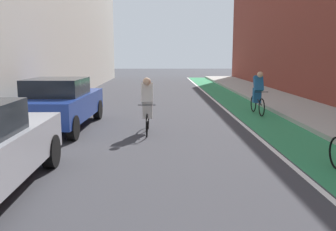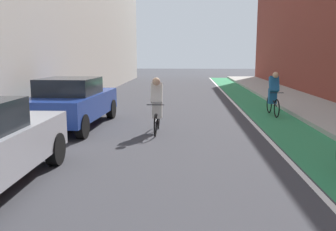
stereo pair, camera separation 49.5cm
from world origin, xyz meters
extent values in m
plane|color=#38383D|center=(0.00, 16.29, 0.00)|extent=(89.29, 89.29, 0.00)
cube|color=#2D8451|center=(3.43, 18.29, 0.00)|extent=(1.60, 40.58, 0.00)
cube|color=white|center=(2.53, 18.29, 0.00)|extent=(0.12, 40.58, 0.00)
cube|color=#A8A59E|center=(5.56, 18.29, 0.07)|extent=(2.64, 40.58, 0.14)
cylinder|color=black|center=(-2.31, 10.41, 0.33)|extent=(0.23, 0.66, 0.66)
cube|color=navy|center=(-3.18, 14.34, 0.68)|extent=(1.94, 4.33, 0.70)
cube|color=black|center=(-3.19, 14.12, 1.26)|extent=(1.63, 1.85, 0.55)
cylinder|color=black|center=(-3.94, 15.95, 0.33)|extent=(0.24, 0.67, 0.66)
cylinder|color=black|center=(-2.32, 15.89, 0.33)|extent=(0.24, 0.67, 0.66)
cylinder|color=black|center=(-4.05, 12.78, 0.33)|extent=(0.24, 0.67, 0.66)
cylinder|color=black|center=(-2.43, 12.72, 0.33)|extent=(0.24, 0.67, 0.66)
torus|color=black|center=(-0.50, 13.10, 0.32)|extent=(0.04, 0.63, 0.63)
torus|color=black|center=(-0.50, 14.15, 0.32)|extent=(0.04, 0.63, 0.63)
cylinder|color=black|center=(-0.50, 13.63, 0.54)|extent=(0.04, 0.96, 0.33)
cylinder|color=black|center=(-0.50, 13.81, 0.62)|extent=(0.04, 0.12, 0.55)
cylinder|color=black|center=(-0.50, 13.18, 0.87)|extent=(0.48, 0.02, 0.02)
cube|color=beige|center=(-0.50, 13.73, 0.69)|extent=(0.28, 0.24, 0.56)
cube|color=beige|center=(-0.50, 13.60, 1.15)|extent=(0.32, 0.40, 0.60)
sphere|color=tan|center=(-0.50, 13.45, 1.49)|extent=(0.22, 0.22, 0.22)
cube|color=maroon|center=(-0.50, 13.73, 1.17)|extent=(0.26, 0.27, 0.39)
torus|color=black|center=(3.56, 16.30, 0.33)|extent=(0.06, 0.66, 0.66)
torus|color=black|center=(3.52, 17.35, 0.33)|extent=(0.06, 0.66, 0.66)
cylinder|color=black|center=(3.54, 16.83, 0.55)|extent=(0.07, 0.96, 0.33)
cylinder|color=black|center=(3.53, 17.01, 0.63)|extent=(0.04, 0.12, 0.55)
cylinder|color=black|center=(3.55, 16.38, 0.88)|extent=(0.48, 0.04, 0.02)
cube|color=#1E598C|center=(3.54, 16.93, 0.70)|extent=(0.29, 0.25, 0.56)
cube|color=#1E598C|center=(3.54, 16.80, 1.16)|extent=(0.33, 0.41, 0.60)
sphere|color=tan|center=(3.55, 16.65, 1.50)|extent=(0.22, 0.22, 0.22)
camera|label=1|loc=(-0.14, 3.43, 2.23)|focal=38.53mm
camera|label=2|loc=(0.36, 3.44, 2.23)|focal=38.53mm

